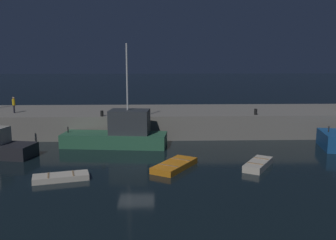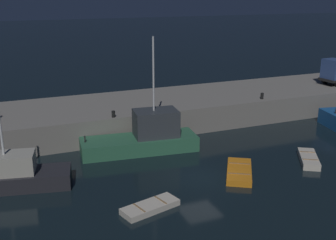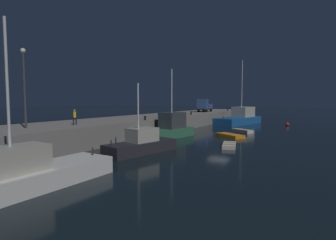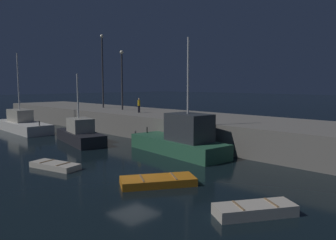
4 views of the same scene
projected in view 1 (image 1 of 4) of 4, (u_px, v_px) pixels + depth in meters
ground_plane at (136, 166)px, 25.51m from camera, size 320.00×320.00×0.00m
pier_quay at (142, 121)px, 37.52m from camera, size 79.94×8.84×2.24m
fishing_trawler_red at (120, 133)px, 31.22m from camera, size 9.05×3.74×8.64m
dinghy_orange_near at (258, 164)px, 25.19m from camera, size 2.75×3.43×0.50m
rowboat_white_mid at (175, 165)px, 25.05m from camera, size 3.41×4.15×0.45m
dinghy_red_small at (61, 177)px, 22.66m from camera, size 3.55×2.08×0.39m
dockworker at (14, 104)px, 35.24m from camera, size 0.38×0.38×1.55m
bollard_west at (102, 113)px, 33.20m from camera, size 0.28×0.28×0.52m
bollard_east at (256, 112)px, 34.10m from camera, size 0.28×0.28×0.56m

